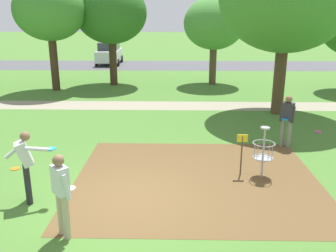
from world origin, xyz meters
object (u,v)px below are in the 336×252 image
object	(u,v)px
tree_near_right	(214,24)
tree_mid_center	(49,11)
disc_golf_basket	(261,150)
tree_mid_left	(111,13)
player_waiting_left	(287,118)
parked_car_leftmost	(109,53)
frisbee_near_basket	(288,142)
frisbee_by_tee	(15,169)
player_foreground_watching	(26,162)
frisbee_mid_grass	(318,132)
player_throwing	(61,191)

from	to	relation	value
tree_near_right	tree_mid_center	size ratio (longest dim) A/B	0.86
disc_golf_basket	tree_near_right	distance (m)	13.71
tree_mid_center	tree_mid_left	bearing A→B (deg)	29.53
player_waiting_left	tree_mid_left	distance (m)	13.45
tree_mid_center	parked_car_leftmost	size ratio (longest dim) A/B	1.40
disc_golf_basket	frisbee_near_basket	world-z (taller)	disc_golf_basket
disc_golf_basket	player_waiting_left	bearing A→B (deg)	60.47
frisbee_near_basket	frisbee_by_tee	world-z (taller)	same
tree_mid_center	player_foreground_watching	bearing A→B (deg)	-75.01
frisbee_near_basket	parked_car_leftmost	xyz separation A→B (m)	(-9.55, 19.81, 0.91)
frisbee_near_basket	frisbee_mid_grass	distance (m)	1.85
player_foreground_watching	player_throwing	bearing A→B (deg)	-48.08
frisbee_near_basket	tree_near_right	size ratio (longest dim) A/B	0.04
tree_mid_left	tree_mid_center	size ratio (longest dim) A/B	1.00
frisbee_by_tee	tree_mid_center	size ratio (longest dim) A/B	0.04
player_throwing	parked_car_leftmost	distance (m)	25.67
frisbee_mid_grass	parked_car_leftmost	distance (m)	21.67
frisbee_by_tee	player_waiting_left	bearing A→B (deg)	13.93
player_throwing	frisbee_mid_grass	xyz separation A→B (m)	(7.43, 6.77, -0.96)
disc_golf_basket	frisbee_by_tee	size ratio (longest dim) A/B	5.59
frisbee_near_basket	frisbee_by_tee	distance (m)	8.67
frisbee_near_basket	tree_near_right	distance (m)	11.34
parked_car_leftmost	frisbee_by_tee	bearing A→B (deg)	-86.86
frisbee_near_basket	tree_near_right	bearing A→B (deg)	98.46
frisbee_near_basket	disc_golf_basket	bearing A→B (deg)	-119.44
disc_golf_basket	frisbee_near_basket	xyz separation A→B (m)	(1.56, 2.77, -0.74)
parked_car_leftmost	tree_mid_left	bearing A→B (deg)	-78.50
player_throwing	frisbee_near_basket	xyz separation A→B (m)	(5.98, 5.61, -0.96)
player_waiting_left	tree_near_right	bearing A→B (deg)	96.95
tree_mid_left	tree_mid_center	bearing A→B (deg)	-150.47
tree_near_right	tree_mid_left	xyz separation A→B (m)	(-6.04, -0.30, 0.59)
frisbee_mid_grass	tree_mid_left	size ratio (longest dim) A/B	0.04
player_waiting_left	frisbee_mid_grass	world-z (taller)	player_waiting_left
frisbee_by_tee	player_foreground_watching	bearing A→B (deg)	-58.14
tree_near_right	tree_mid_center	distance (m)	9.30
tree_near_right	tree_mid_left	size ratio (longest dim) A/B	0.86
player_throwing	tree_mid_center	size ratio (longest dim) A/B	0.29
disc_golf_basket	tree_near_right	xyz separation A→B (m)	(-0.02, 13.41, 2.85)
frisbee_by_tee	tree_mid_left	world-z (taller)	tree_mid_left
frisbee_near_basket	parked_car_leftmost	distance (m)	22.01
tree_mid_left	tree_mid_center	xyz separation A→B (m)	(-3.02, -1.71, 0.13)
disc_golf_basket	player_throwing	world-z (taller)	player_throwing
frisbee_mid_grass	tree_mid_center	bearing A→B (deg)	148.25
parked_car_leftmost	tree_mid_center	bearing A→B (deg)	-95.58
disc_golf_basket	player_waiting_left	size ratio (longest dim) A/B	0.81
disc_golf_basket	parked_car_leftmost	size ratio (longest dim) A/B	0.33
frisbee_mid_grass	tree_mid_left	bearing A→B (deg)	134.63
player_foreground_watching	parked_car_leftmost	distance (m)	24.19
frisbee_by_tee	tree_mid_center	world-z (taller)	tree_mid_center
tree_near_right	player_foreground_watching	bearing A→B (deg)	-110.57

